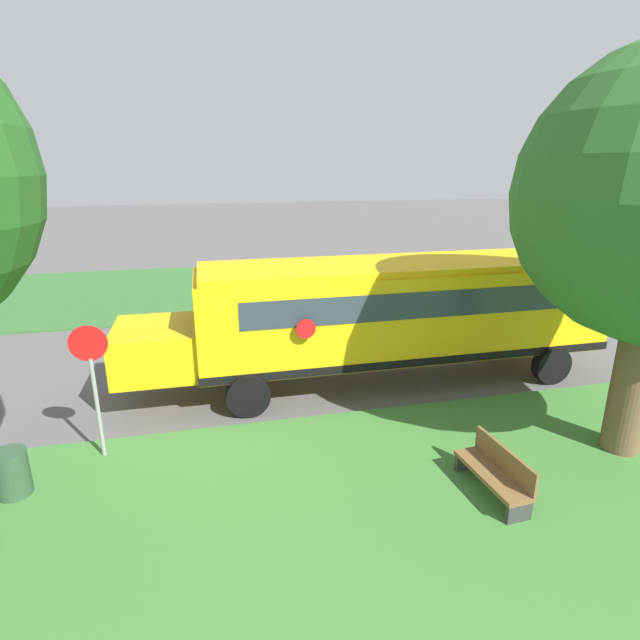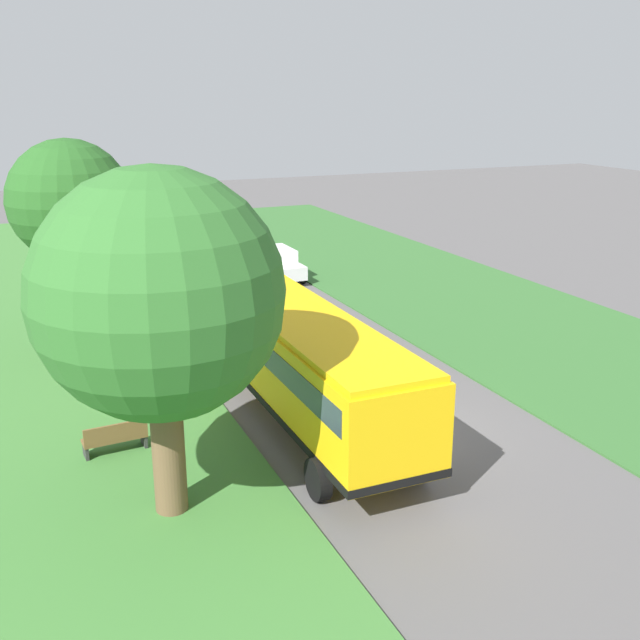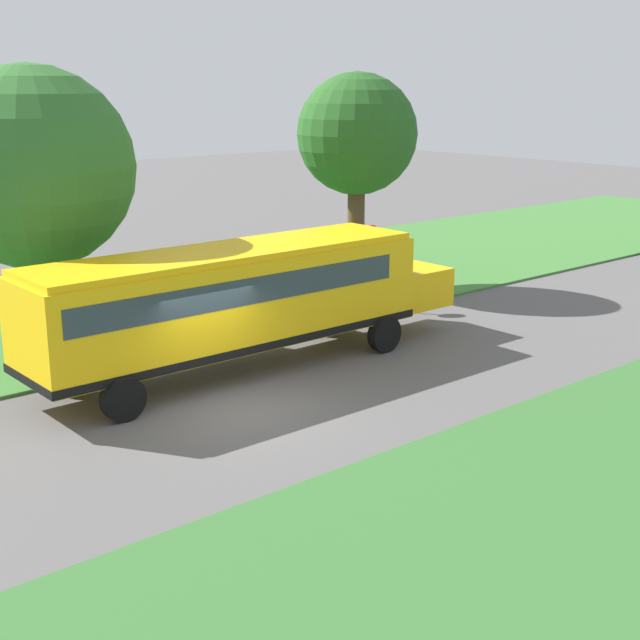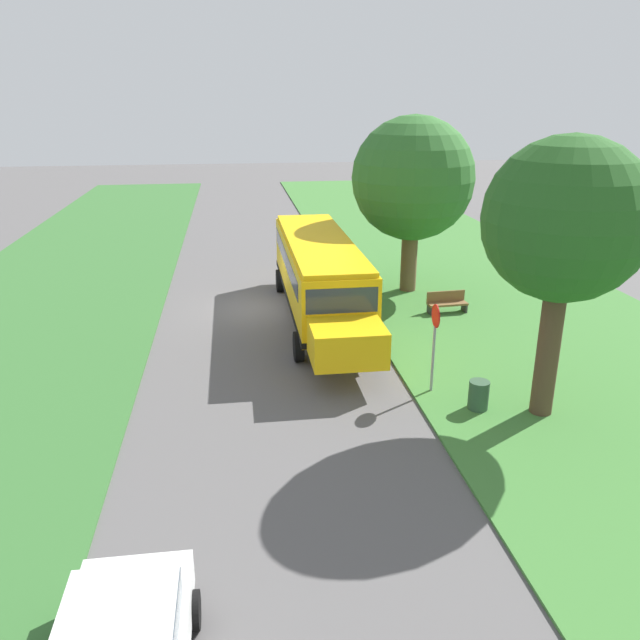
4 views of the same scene
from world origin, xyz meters
name	(u,v)px [view 2 (image 2 of 4)]	position (x,y,z in m)	size (l,w,h in m)	color
ground_plane	(403,433)	(0.00, 0.00, 0.00)	(120.00, 120.00, 0.00)	#565454
grass_verge	(8,510)	(-10.00, 0.00, 0.04)	(12.00, 80.00, 0.08)	#3D7533
school_bus	(303,358)	(-2.23, 1.72, 1.92)	(2.84, 12.42, 3.16)	yellow
car_white_nearest	(274,262)	(2.80, 17.79, 0.88)	(2.02, 4.40, 1.56)	silver
car_green_middle	(130,241)	(-2.80, 25.93, 0.88)	(2.02, 4.40, 1.56)	#236038
oak_tree_beside_bus	(158,295)	(-6.68, -1.52, 4.99)	(5.21, 5.21, 7.60)	brown
oak_tree_roadside_mid	(71,203)	(-7.12, 10.29, 5.32)	(4.13, 4.13, 7.46)	#4C3826
stop_sign	(164,310)	(-4.60, 8.55, 1.74)	(0.08, 0.68, 2.74)	gray
park_bench	(115,438)	(-7.37, 1.77, 0.47)	(1.63, 0.61, 0.92)	brown
trash_bin	(132,338)	(-5.53, 9.83, 0.45)	(0.56, 0.56, 0.90)	#2D4C33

